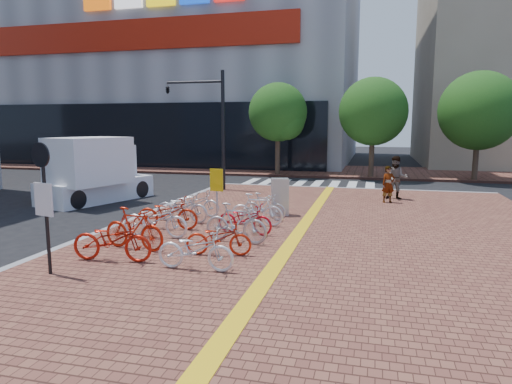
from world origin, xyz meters
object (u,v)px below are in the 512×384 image
(bike_5, at_px, (196,203))
(bike_6, at_px, (195,249))
(bike_4, at_px, (182,207))
(pedestrian_b, at_px, (396,178))
(notice_sign, at_px, (44,192))
(bike_0, at_px, (112,240))
(bike_11, at_px, (264,206))
(pedestrian_a, at_px, (388,184))
(box_truck, at_px, (94,171))
(bike_1, at_px, (134,229))
(utility_box, at_px, (280,197))
(traffic_light_pole, at_px, (197,108))
(bike_10, at_px, (257,210))
(bike_8, at_px, (236,223))
(bike_9, at_px, (245,219))
(bike_3, at_px, (168,213))
(yellow_sign, at_px, (216,185))
(bike_7, at_px, (219,238))
(bike_2, at_px, (155,220))

(bike_5, relative_size, bike_6, 1.01)
(bike_4, distance_m, pedestrian_b, 9.89)
(pedestrian_b, relative_size, notice_sign, 0.65)
(bike_0, distance_m, bike_11, 6.10)
(pedestrian_a, distance_m, box_truck, 12.87)
(bike_1, height_order, utility_box, utility_box)
(traffic_light_pole, xyz_separation_m, box_truck, (-3.40, -3.94, -2.86))
(bike_4, xyz_separation_m, traffic_light_pole, (-2.46, 7.70, 3.57))
(bike_5, bearing_deg, notice_sign, -179.96)
(bike_10, bearing_deg, bike_6, 178.17)
(bike_10, distance_m, utility_box, 1.92)
(bike_6, height_order, utility_box, utility_box)
(bike_1, relative_size, bike_11, 1.20)
(bike_4, relative_size, bike_5, 1.04)
(notice_sign, bearing_deg, bike_8, 48.53)
(bike_5, height_order, box_truck, box_truck)
(utility_box, bearing_deg, bike_0, -113.08)
(bike_6, relative_size, box_truck, 0.34)
(bike_6, bearing_deg, bike_4, 26.33)
(bike_6, bearing_deg, bike_9, -2.66)
(bike_3, distance_m, notice_sign, 4.92)
(pedestrian_a, bearing_deg, bike_0, -146.18)
(bike_3, height_order, yellow_sign, yellow_sign)
(bike_4, xyz_separation_m, bike_9, (2.51, -1.09, -0.04))
(bike_7, xyz_separation_m, bike_9, (0.01, 2.35, 0.03))
(bike_7, height_order, yellow_sign, yellow_sign)
(box_truck, bearing_deg, pedestrian_a, 8.97)
(bike_6, xyz_separation_m, pedestrian_b, (4.83, 11.44, 0.47))
(utility_box, distance_m, yellow_sign, 2.44)
(bike_8, bearing_deg, bike_11, 6.53)
(pedestrian_b, distance_m, notice_sign, 14.82)
(bike_1, relative_size, box_truck, 0.35)
(bike_5, relative_size, bike_10, 1.05)
(bike_0, distance_m, traffic_light_pole, 13.03)
(bike_1, xyz_separation_m, yellow_sign, (0.86, 4.12, 0.67))
(bike_7, height_order, bike_8, bike_8)
(bike_11, bearing_deg, yellow_sign, 112.78)
(pedestrian_b, bearing_deg, pedestrian_a, -110.06)
(pedestrian_a, height_order, traffic_light_pole, traffic_light_pole)
(bike_0, distance_m, pedestrian_b, 13.32)
(bike_2, height_order, bike_6, bike_2)
(bike_6, distance_m, bike_7, 1.26)
(bike_11, bearing_deg, bike_7, -173.60)
(bike_0, xyz_separation_m, bike_4, (-0.18, 4.56, -0.02))
(bike_7, height_order, traffic_light_pole, traffic_light_pole)
(bike_9, relative_size, pedestrian_a, 1.14)
(notice_sign, distance_m, traffic_light_pole, 13.79)
(yellow_sign, relative_size, traffic_light_pole, 0.30)
(bike_10, xyz_separation_m, bike_11, (0.02, 0.93, -0.06))
(bike_9, height_order, traffic_light_pole, traffic_light_pole)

